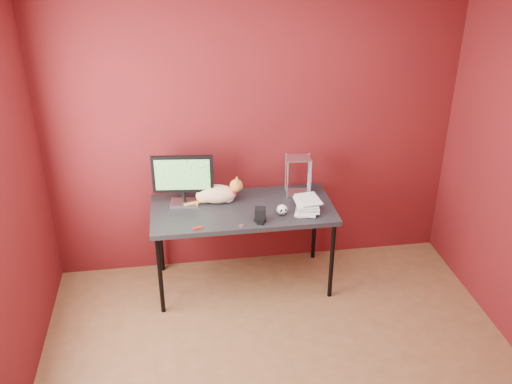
{
  "coord_description": "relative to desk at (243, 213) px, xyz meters",
  "views": [
    {
      "loc": [
        -0.65,
        -2.72,
        2.99
      ],
      "look_at": [
        -0.07,
        1.15,
        1.0
      ],
      "focal_mm": 40.0,
      "sensor_mm": 36.0,
      "label": 1
    }
  ],
  "objects": [
    {
      "name": "room",
      "position": [
        0.15,
        -1.37,
        0.75
      ],
      "size": [
        3.52,
        3.52,
        2.61
      ],
      "color": "brown",
      "rests_on": "ground"
    },
    {
      "name": "black_gadget",
      "position": [
        0.1,
        -0.29,
        0.06
      ],
      "size": [
        0.06,
        0.05,
        0.03
      ],
      "primitive_type": "cube",
      "rotation": [
        0.0,
        0.0,
        -0.41
      ],
      "color": "black",
      "rests_on": "desk"
    },
    {
      "name": "pocket_knife",
      "position": [
        -0.38,
        -0.29,
        0.06
      ],
      "size": [
        0.08,
        0.03,
        0.01
      ],
      "primitive_type": "cube",
      "rotation": [
        0.0,
        0.0,
        0.19
      ],
      "color": "#9A170B",
      "rests_on": "desk"
    },
    {
      "name": "speaker",
      "position": [
        0.11,
        -0.24,
        0.1
      ],
      "size": [
        0.1,
        0.1,
        0.11
      ],
      "rotation": [
        0.0,
        0.0,
        -0.23
      ],
      "color": "black",
      "rests_on": "desk"
    },
    {
      "name": "cat",
      "position": [
        -0.2,
        0.13,
        0.13
      ],
      "size": [
        0.49,
        0.22,
        0.23
      ],
      "rotation": [
        0.0,
        0.0,
        -0.15
      ],
      "color": "#C7722A",
      "rests_on": "desk"
    },
    {
      "name": "desk",
      "position": [
        0.0,
        0.0,
        0.0
      ],
      "size": [
        1.5,
        0.7,
        0.75
      ],
      "color": "black",
      "rests_on": "ground"
    },
    {
      "name": "wire_rack",
      "position": [
        0.5,
        0.18,
        0.22
      ],
      "size": [
        0.21,
        0.18,
        0.34
      ],
      "rotation": [
        0.0,
        0.0,
        -0.1
      ],
      "color": "#B9B8BE",
      "rests_on": "desk"
    },
    {
      "name": "book_stack",
      "position": [
        0.43,
        -0.11,
        0.62
      ],
      "size": [
        0.23,
        0.27,
        1.14
      ],
      "rotation": [
        0.0,
        0.0,
        -0.1
      ],
      "color": "beige",
      "rests_on": "desk"
    },
    {
      "name": "skull_mug",
      "position": [
        0.3,
        -0.16,
        0.09
      ],
      "size": [
        0.09,
        0.09,
        0.08
      ],
      "rotation": [
        0.0,
        0.0,
        0.13
      ],
      "color": "silver",
      "rests_on": "desk"
    },
    {
      "name": "monitor",
      "position": [
        -0.47,
        0.14,
        0.29
      ],
      "size": [
        0.5,
        0.19,
        0.43
      ],
      "rotation": [
        0.0,
        0.0,
        -0.11
      ],
      "color": "#B9B8BE",
      "rests_on": "desk"
    },
    {
      "name": "washer",
      "position": [
        -0.04,
        -0.29,
        0.05
      ],
      "size": [
        0.04,
        0.04,
        0.0
      ],
      "primitive_type": "cylinder",
      "color": "#B9B8BE",
      "rests_on": "desk"
    }
  ]
}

